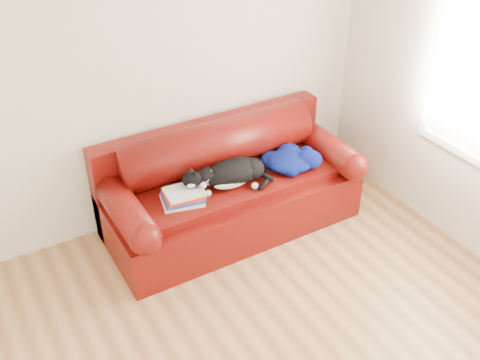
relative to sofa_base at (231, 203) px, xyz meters
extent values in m
cube|color=beige|center=(-0.72, 0.51, 1.06)|extent=(4.50, 0.02, 2.60)
cube|color=#3D0D02|center=(0.00, 0.01, -0.03)|extent=(2.10, 0.90, 0.42)
cube|color=#3D0D02|center=(0.00, -0.04, 0.21)|extent=(1.66, 0.62, 0.10)
cylinder|color=black|center=(-0.93, -0.32, -0.21)|extent=(0.06, 0.06, 0.05)
cylinder|color=black|center=(0.93, -0.32, -0.21)|extent=(0.06, 0.06, 0.05)
cylinder|color=black|center=(-0.93, 0.34, -0.21)|extent=(0.06, 0.06, 0.05)
cylinder|color=black|center=(0.93, 0.34, -0.21)|extent=(0.06, 0.06, 0.05)
cube|color=#3D0D02|center=(0.00, 0.37, 0.19)|extent=(2.10, 0.18, 0.85)
cylinder|color=#3D0D02|center=(0.00, 0.26, 0.44)|extent=(1.70, 0.40, 0.40)
cylinder|color=#3D0D02|center=(-0.93, 0.01, 0.30)|extent=(0.24, 0.88, 0.24)
sphere|color=#3D0D02|center=(-0.93, -0.43, 0.30)|extent=(0.24, 0.24, 0.24)
cylinder|color=#3D0D02|center=(0.93, 0.01, 0.30)|extent=(0.24, 0.88, 0.24)
sphere|color=#3D0D02|center=(0.93, -0.43, 0.30)|extent=(0.24, 0.24, 0.24)
cube|color=beige|center=(-0.49, -0.12, 0.28)|extent=(0.36, 0.31, 0.02)
cube|color=white|center=(-0.49, -0.12, 0.28)|extent=(0.34, 0.29, 0.02)
cube|color=#1C379A|center=(-0.49, -0.12, 0.30)|extent=(0.34, 0.29, 0.02)
cube|color=white|center=(-0.49, -0.12, 0.30)|extent=(0.33, 0.27, 0.02)
cube|color=red|center=(-0.49, -0.12, 0.33)|extent=(0.32, 0.26, 0.02)
cube|color=white|center=(-0.49, -0.12, 0.33)|extent=(0.31, 0.25, 0.02)
cube|color=silver|center=(-0.49, -0.12, 0.35)|extent=(0.30, 0.24, 0.02)
cube|color=white|center=(-0.49, -0.12, 0.35)|extent=(0.29, 0.23, 0.02)
ellipsoid|color=black|center=(-0.03, -0.09, 0.37)|extent=(0.56, 0.39, 0.21)
ellipsoid|color=silver|center=(-0.06, -0.14, 0.33)|extent=(0.38, 0.24, 0.13)
ellipsoid|color=silver|center=(-0.23, -0.07, 0.37)|extent=(0.17, 0.16, 0.13)
ellipsoid|color=black|center=(0.12, -0.12, 0.35)|extent=(0.25, 0.25, 0.18)
ellipsoid|color=black|center=(-0.35, -0.01, 0.43)|extent=(0.18, 0.17, 0.13)
ellipsoid|color=silver|center=(-0.37, -0.05, 0.42)|extent=(0.08, 0.08, 0.05)
sphere|color=#BF7272|center=(-0.38, -0.06, 0.42)|extent=(0.02, 0.02, 0.02)
cone|color=black|center=(-0.34, -0.05, 0.49)|extent=(0.07, 0.06, 0.06)
cone|color=black|center=(-0.32, 0.02, 0.49)|extent=(0.07, 0.06, 0.06)
cylinder|color=black|center=(0.22, -0.18, 0.30)|extent=(0.07, 0.18, 0.05)
sphere|color=silver|center=(-0.27, -0.08, 0.29)|extent=(0.05, 0.05, 0.05)
sphere|color=silver|center=(0.08, -0.24, 0.29)|extent=(0.05, 0.05, 0.05)
ellipsoid|color=#060242|center=(0.50, -0.12, 0.33)|extent=(0.45, 0.42, 0.13)
ellipsoid|color=#060242|center=(0.63, -0.19, 0.34)|extent=(0.28, 0.25, 0.15)
ellipsoid|color=#060242|center=(0.41, -0.03, 0.31)|extent=(0.28, 0.31, 0.10)
ellipsoid|color=#060242|center=(0.56, 0.00, 0.34)|extent=(0.23, 0.19, 0.15)
ellipsoid|color=#060242|center=(0.45, -0.21, 0.31)|extent=(0.18, 0.19, 0.10)
ellipsoid|color=silver|center=(0.56, -0.20, 0.35)|extent=(0.19, 0.09, 0.04)
camera|label=1|loc=(-1.87, -3.36, 2.79)|focal=42.00mm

